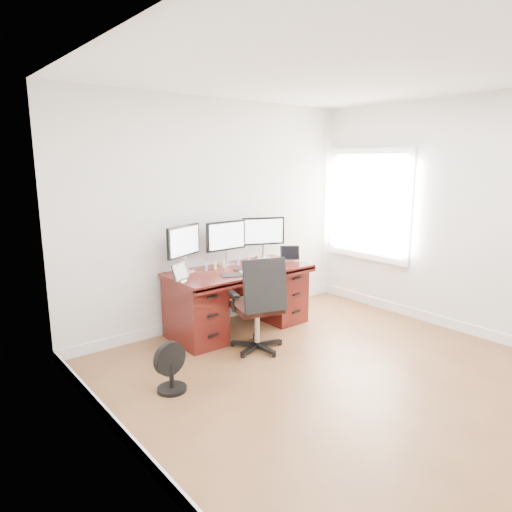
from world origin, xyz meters
TOP-DOWN VIEW (x-y plane):
  - ground at (0.00, 0.00)m, footprint 4.50×4.50m
  - back_wall at (0.00, 2.25)m, footprint 4.00×0.10m
  - right_wall at (2.00, 0.11)m, footprint 0.10×4.50m
  - desk at (0.00, 1.83)m, footprint 1.70×0.80m
  - office_chair at (-0.22, 1.19)m, footprint 0.68×0.68m
  - floor_fan at (-1.36, 1.00)m, footprint 0.31×0.26m
  - monitor_left at (-0.58, 2.07)m, footprint 0.52×0.25m
  - monitor_center at (0.00, 2.07)m, footprint 0.55×0.14m
  - monitor_right at (0.58, 2.07)m, footprint 0.52×0.25m
  - tablet_left at (-0.81, 1.75)m, footprint 0.24×0.17m
  - tablet_right at (0.76, 1.75)m, footprint 0.23×0.20m
  - keyboard at (0.01, 1.59)m, footprint 0.28×0.19m
  - trackpad at (0.19, 1.63)m, footprint 0.14×0.14m
  - drawing_tablet at (-0.26, 1.59)m, footprint 0.27×0.23m
  - phone at (-0.05, 1.75)m, footprint 0.13×0.08m
  - figurine_blue at (-0.36, 1.95)m, footprint 0.04×0.04m
  - figurine_orange at (-0.24, 1.95)m, footprint 0.04×0.04m
  - figurine_yellow at (-0.12, 1.95)m, footprint 0.04×0.04m
  - figurine_purple at (0.09, 1.95)m, footprint 0.04×0.04m
  - figurine_pink at (0.24, 1.95)m, footprint 0.04×0.04m
  - figurine_brown at (0.37, 1.95)m, footprint 0.04×0.04m

SIDE VIEW (x-z plane):
  - ground at x=0.00m, z-range 0.00..0.00m
  - floor_fan at x=-1.36m, z-range -0.01..0.44m
  - office_chair at x=-0.22m, z-range -0.18..0.85m
  - desk at x=0.00m, z-range 0.03..0.78m
  - trackpad at x=0.19m, z-range 0.75..0.76m
  - drawing_tablet at x=-0.26m, z-range 0.75..0.76m
  - phone at x=-0.05m, z-range 0.75..0.76m
  - keyboard at x=0.01m, z-range 0.75..0.76m
  - figurine_blue at x=-0.36m, z-range 0.75..0.84m
  - figurine_orange at x=-0.24m, z-range 0.75..0.84m
  - figurine_yellow at x=-0.12m, z-range 0.75..0.84m
  - figurine_purple at x=0.09m, z-range 0.75..0.84m
  - figurine_pink at x=0.24m, z-range 0.75..0.84m
  - figurine_brown at x=0.37m, z-range 0.75..0.84m
  - tablet_left at x=-0.81m, z-range 0.74..0.93m
  - tablet_right at x=0.76m, z-range 0.74..0.93m
  - monitor_left at x=-0.58m, z-range 0.82..1.35m
  - monitor_center at x=0.00m, z-range 0.82..1.35m
  - monitor_right at x=0.58m, z-range 0.82..1.35m
  - back_wall at x=0.00m, z-range 0.00..2.70m
  - right_wall at x=2.00m, z-range 0.00..2.70m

